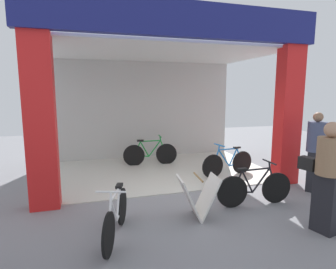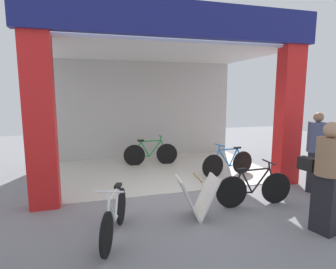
{
  "view_description": "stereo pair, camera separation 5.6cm",
  "coord_description": "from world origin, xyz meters",
  "px_view_note": "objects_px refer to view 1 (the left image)",
  "views": [
    {
      "loc": [
        -1.84,
        -5.4,
        2.15
      ],
      "look_at": [
        0.0,
        0.9,
        1.15
      ],
      "focal_mm": 29.54,
      "sensor_mm": 36.0,
      "label": 1
    },
    {
      "loc": [
        -1.78,
        -5.42,
        2.15
      ],
      "look_at": [
        0.0,
        0.9,
        1.15
      ],
      "focal_mm": 29.54,
      "sensor_mm": 36.0,
      "label": 2
    }
  ],
  "objects_px": {
    "bicycle_inside_0": "(228,163)",
    "pedestrian_2": "(316,150)",
    "sandwich_board_sign": "(198,197)",
    "bicycle_parked_0": "(255,188)",
    "bicycle_parked_1": "(116,216)",
    "bicycle_inside_1": "(150,154)",
    "pedestrian_3": "(327,175)"
  },
  "relations": [
    {
      "from": "bicycle_inside_1",
      "to": "bicycle_inside_0",
      "type": "bearing_deg",
      "value": -43.09
    },
    {
      "from": "bicycle_parked_0",
      "to": "pedestrian_3",
      "type": "height_order",
      "value": "pedestrian_3"
    },
    {
      "from": "bicycle_inside_1",
      "to": "sandwich_board_sign",
      "type": "bearing_deg",
      "value": -89.51
    },
    {
      "from": "sandwich_board_sign",
      "to": "pedestrian_3",
      "type": "relative_size",
      "value": 0.43
    },
    {
      "from": "bicycle_parked_1",
      "to": "pedestrian_2",
      "type": "distance_m",
      "value": 4.48
    },
    {
      "from": "bicycle_inside_1",
      "to": "bicycle_parked_1",
      "type": "distance_m",
      "value": 4.18
    },
    {
      "from": "bicycle_inside_0",
      "to": "bicycle_parked_1",
      "type": "xyz_separation_m",
      "value": [
        -3.11,
        -2.34,
        -0.01
      ]
    },
    {
      "from": "bicycle_inside_1",
      "to": "bicycle_parked_0",
      "type": "height_order",
      "value": "bicycle_inside_1"
    },
    {
      "from": "bicycle_inside_0",
      "to": "bicycle_parked_0",
      "type": "bearing_deg",
      "value": -103.25
    },
    {
      "from": "bicycle_inside_0",
      "to": "bicycle_inside_1",
      "type": "bearing_deg",
      "value": 136.91
    },
    {
      "from": "bicycle_parked_0",
      "to": "bicycle_parked_1",
      "type": "relative_size",
      "value": 1.06
    },
    {
      "from": "bicycle_parked_1",
      "to": "pedestrian_3",
      "type": "height_order",
      "value": "pedestrian_3"
    },
    {
      "from": "bicycle_parked_1",
      "to": "sandwich_board_sign",
      "type": "distance_m",
      "value": 1.46
    },
    {
      "from": "bicycle_inside_1",
      "to": "pedestrian_3",
      "type": "distance_m",
      "value": 4.99
    },
    {
      "from": "bicycle_inside_0",
      "to": "pedestrian_2",
      "type": "distance_m",
      "value": 2.06
    },
    {
      "from": "bicycle_inside_0",
      "to": "pedestrian_2",
      "type": "height_order",
      "value": "pedestrian_2"
    },
    {
      "from": "bicycle_inside_0",
      "to": "bicycle_parked_1",
      "type": "relative_size",
      "value": 1.05
    },
    {
      "from": "pedestrian_2",
      "to": "pedestrian_3",
      "type": "height_order",
      "value": "pedestrian_2"
    },
    {
      "from": "bicycle_parked_0",
      "to": "pedestrian_3",
      "type": "relative_size",
      "value": 0.9
    },
    {
      "from": "bicycle_parked_1",
      "to": "sandwich_board_sign",
      "type": "height_order",
      "value": "bicycle_parked_1"
    },
    {
      "from": "bicycle_inside_1",
      "to": "sandwich_board_sign",
      "type": "height_order",
      "value": "bicycle_inside_1"
    },
    {
      "from": "pedestrian_2",
      "to": "bicycle_inside_1",
      "type": "bearing_deg",
      "value": 133.52
    },
    {
      "from": "bicycle_inside_1",
      "to": "bicycle_parked_0",
      "type": "relative_size",
      "value": 1.03
    },
    {
      "from": "bicycle_inside_1",
      "to": "bicycle_parked_1",
      "type": "bearing_deg",
      "value": -109.47
    },
    {
      "from": "bicycle_parked_0",
      "to": "bicycle_parked_1",
      "type": "height_order",
      "value": "bicycle_parked_0"
    },
    {
      "from": "sandwich_board_sign",
      "to": "bicycle_inside_0",
      "type": "bearing_deg",
      "value": 50.51
    },
    {
      "from": "bicycle_inside_0",
      "to": "sandwich_board_sign",
      "type": "xyz_separation_m",
      "value": [
        -1.68,
        -2.04,
        0.03
      ]
    },
    {
      "from": "bicycle_inside_1",
      "to": "sandwich_board_sign",
      "type": "distance_m",
      "value": 3.64
    },
    {
      "from": "bicycle_parked_0",
      "to": "bicycle_parked_1",
      "type": "distance_m",
      "value": 2.71
    },
    {
      "from": "sandwich_board_sign",
      "to": "pedestrian_2",
      "type": "xyz_separation_m",
      "value": [
        2.94,
        0.51,
        0.54
      ]
    },
    {
      "from": "bicycle_inside_0",
      "to": "bicycle_inside_1",
      "type": "xyz_separation_m",
      "value": [
        -1.71,
        1.6,
        0.01
      ]
    },
    {
      "from": "sandwich_board_sign",
      "to": "pedestrian_3",
      "type": "distance_m",
      "value": 2.04
    }
  ]
}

